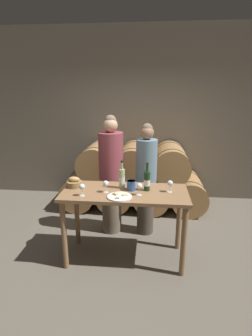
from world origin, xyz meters
The scene contains 15 objects.
ground_plane centered at (0.00, 0.00, 0.00)m, with size 10.00×10.00×0.00m, color #665E51.
stone_wall_back centered at (0.00, 2.19, 1.60)m, with size 10.00×0.12×3.20m.
barrel_stack centered at (0.00, 1.59, 0.54)m, with size 2.55×0.95×1.17m.
tasting_table centered at (0.00, 0.00, 0.77)m, with size 1.50×0.66×0.91m.
person_left centered at (-0.27, 0.67, 0.89)m, with size 0.35×0.35×1.75m.
person_right centered at (0.24, 0.67, 0.85)m, with size 0.30×0.30×1.64m.
wine_bottle_red centered at (0.26, 0.05, 1.03)m, with size 0.07×0.07×0.34m.
wine_bottle_white centered at (-0.05, 0.11, 1.03)m, with size 0.07×0.07×0.35m.
blue_crock centered at (0.07, 0.04, 0.98)m, with size 0.11×0.11×0.12m.
bread_basket centered at (-0.64, 0.09, 0.96)m, with size 0.19×0.19×0.13m.
cheese_plate centered at (-0.04, -0.19, 0.92)m, with size 0.28×0.28×0.04m.
wine_glass_far_left centered at (-0.47, -0.19, 1.02)m, with size 0.07×0.07×0.15m.
wine_glass_left centered at (-0.22, -0.06, 1.02)m, with size 0.07×0.07×0.15m.
wine_glass_center centered at (0.17, -0.11, 1.02)m, with size 0.07×0.07×0.15m.
wine_glass_right centered at (0.53, 0.03, 1.02)m, with size 0.07×0.07×0.15m.
Camera 1 is at (0.30, -2.90, 2.06)m, focal length 28.00 mm.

